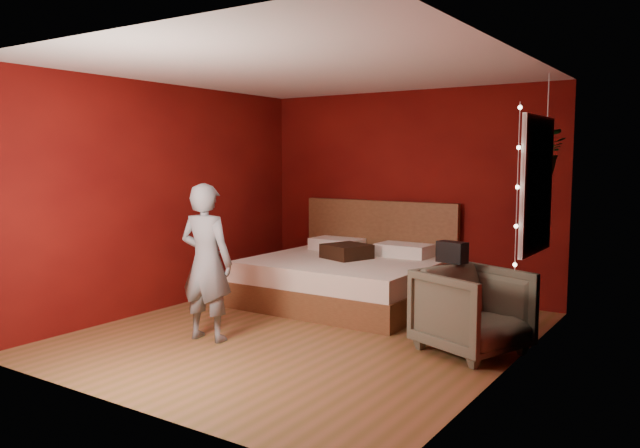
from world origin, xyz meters
The scene contains 10 objects.
floor centered at (0.00, 0.00, 0.00)m, with size 4.50×4.50×0.00m, color brown.
room_walls centered at (0.00, 0.00, 1.68)m, with size 4.04×4.54×2.62m.
window centered at (1.97, 0.90, 1.50)m, with size 0.05×0.97×1.27m.
fairy_lights centered at (1.94, 0.38, 1.50)m, with size 0.04×0.04×1.45m.
bed centered at (-0.34, 1.38, 0.31)m, with size 2.18×1.85×1.20m.
person centered at (-0.68, -0.72, 0.76)m, with size 0.55×0.36×1.51m, color slate.
armchair centered at (1.60, 0.30, 0.38)m, with size 0.82×0.84×0.77m, color #62614D.
handbag centered at (1.31, 0.51, 0.87)m, with size 0.28×0.14×0.20m, color black.
throw_pillow centered at (-0.36, 1.36, 0.63)m, with size 0.48×0.48×0.17m, color black.
hanging_plant centered at (1.88, 1.57, 1.81)m, with size 0.41×0.35×1.01m.
Camera 1 is at (3.48, -5.02, 1.74)m, focal length 35.00 mm.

